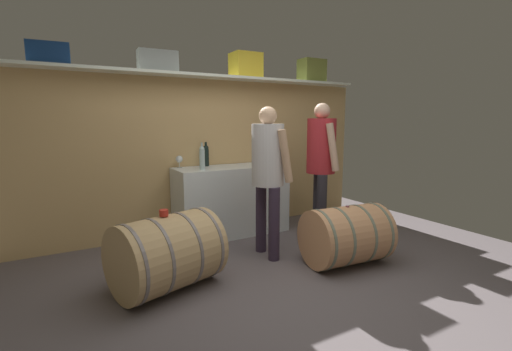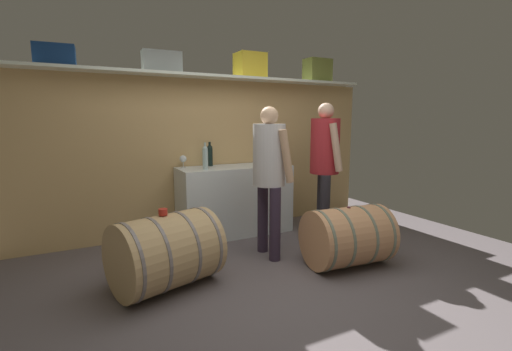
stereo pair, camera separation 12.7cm
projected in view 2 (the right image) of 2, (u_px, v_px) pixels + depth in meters
The scene contains 16 objects.
ground_plane at pixel (262, 272), 3.41m from camera, with size 5.98×7.28×0.02m, color #5D5456.
back_wall_panel at pixel (207, 156), 4.60m from camera, with size 4.78×0.10×1.95m, color tan.
high_shelf_board at pixel (209, 77), 4.32m from camera, with size 4.40×0.40×0.03m, color white.
toolcase_navy at pixel (55, 55), 3.56m from camera, with size 0.37×0.25×0.21m, color navy.
toolcase_grey at pixel (162, 62), 4.04m from camera, with size 0.44×0.18×0.24m, color gray.
toolcase_yellow at pixel (250, 66), 4.54m from camera, with size 0.36×0.30×0.31m, color yellow.
toolcase_olive at pixel (317, 71), 5.02m from camera, with size 0.36×0.24×0.32m, color olive.
work_cabinet at pixel (235, 200), 4.50m from camera, with size 1.41×0.55×0.87m, color white.
wine_bottle_dark at pixel (210, 155), 4.46m from camera, with size 0.07×0.07×0.30m.
wine_bottle_clear at pixel (205, 157), 4.16m from camera, with size 0.07×0.07×0.32m.
wine_glass at pixel (183, 159), 4.32m from camera, with size 0.09×0.09×0.15m.
wine_barrel_near at pixel (166, 251), 3.03m from camera, with size 0.99×0.85×0.65m.
wine_barrel_far at pixel (348, 236), 3.51m from camera, with size 0.85×0.66×0.60m.
tasting_cup at pixel (163, 212), 2.97m from camera, with size 0.07×0.07×0.05m, color red.
winemaker_pouring at pixel (325, 156), 4.27m from camera, with size 0.45×0.50×1.64m.
visitor_tasting at pixel (270, 166), 3.66m from camera, with size 0.38×0.47×1.58m.
Camera 2 is at (-1.52, -2.33, 1.44)m, focal length 24.81 mm.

